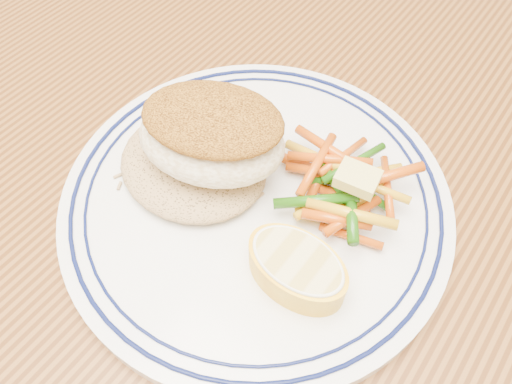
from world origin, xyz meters
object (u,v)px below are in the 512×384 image
object	(u,v)px
dining_table	(236,296)
lemon_wedge	(297,268)
plate	(256,200)
rice_pilaf	(193,161)
vegetable_pile	(341,186)
fish_fillet	(212,134)

from	to	relation	value
dining_table	lemon_wedge	distance (m)	0.14
plate	lemon_wedge	xyz separation A→B (m)	(0.06, -0.04, 0.02)
plate	rice_pilaf	bearing A→B (deg)	-170.20
vegetable_pile	lemon_wedge	world-z (taller)	vegetable_pile
fish_fillet	rice_pilaf	bearing A→B (deg)	-147.64
fish_fillet	vegetable_pile	xyz separation A→B (m)	(0.09, 0.04, -0.03)
rice_pilaf	vegetable_pile	bearing A→B (deg)	23.60
plate	fish_fillet	distance (m)	0.06
fish_fillet	plate	bearing A→B (deg)	0.34
lemon_wedge	plate	bearing A→B (deg)	148.15
dining_table	fish_fillet	bearing A→B (deg)	139.85
dining_table	fish_fillet	distance (m)	0.16
dining_table	plate	xyz separation A→B (m)	(-0.00, 0.04, 0.11)
fish_fillet	lemon_wedge	distance (m)	0.11
vegetable_pile	lemon_wedge	xyz separation A→B (m)	(0.01, -0.07, 0.00)
fish_fillet	lemon_wedge	xyz separation A→B (m)	(0.10, -0.04, -0.03)
dining_table	lemon_wedge	size ratio (longest dim) A/B	21.26
dining_table	plate	bearing A→B (deg)	96.73
rice_pilaf	vegetable_pile	distance (m)	0.11
plate	vegetable_pile	distance (m)	0.06
dining_table	lemon_wedge	bearing A→B (deg)	-1.45
plate	dining_table	bearing A→B (deg)	-83.27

